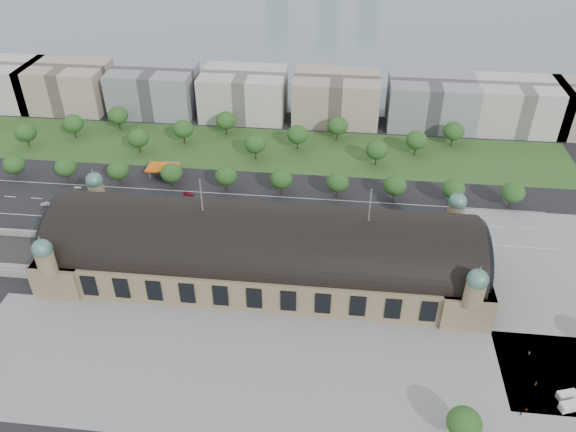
# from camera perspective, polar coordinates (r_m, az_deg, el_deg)

# --- Properties ---
(ground) EXTENTS (900.00, 900.00, 0.00)m
(ground) POSITION_cam_1_polar(r_m,az_deg,el_deg) (201.03, -2.47, -5.80)
(ground) COLOR black
(ground) RESTS_ON ground
(station) EXTENTS (150.00, 48.40, 44.30)m
(station) POSITION_cam_1_polar(r_m,az_deg,el_deg) (194.54, -2.54, -3.50)
(station) COLOR #857452
(station) RESTS_ON ground
(plaza_south) EXTENTS (190.00, 48.00, 0.12)m
(plaza_south) POSITION_cam_1_polar(r_m,az_deg,el_deg) (169.25, -1.22, -15.69)
(plaza_south) COLOR gray
(plaza_south) RESTS_ON ground
(plaza_east) EXTENTS (56.00, 100.00, 0.12)m
(plaza_east) POSITION_cam_1_polar(r_m,az_deg,el_deg) (214.08, 26.20, -7.16)
(plaza_east) COLOR gray
(plaza_east) RESTS_ON ground
(road_slab) EXTENTS (260.00, 26.00, 0.10)m
(road_slab) POSITION_cam_1_polar(r_m,az_deg,el_deg) (233.99, -5.97, 0.57)
(road_slab) COLOR black
(road_slab) RESTS_ON ground
(grass_belt) EXTENTS (300.00, 45.00, 0.10)m
(grass_belt) POSITION_cam_1_polar(r_m,az_deg,el_deg) (279.56, -2.77, 6.79)
(grass_belt) COLOR #2A5221
(grass_belt) RESTS_ON ground
(petrol_station) EXTENTS (14.00, 13.00, 5.05)m
(petrol_station) POSITION_cam_1_polar(r_m,az_deg,el_deg) (263.20, -12.13, 4.85)
(petrol_station) COLOR #E65C0D
(petrol_station) RESTS_ON ground
(lake) EXTENTS (700.00, 320.00, 0.08)m
(lake) POSITION_cam_1_polar(r_m,az_deg,el_deg) (468.29, 3.07, 18.40)
(lake) COLOR slate
(lake) RESTS_ON ground
(office_0) EXTENTS (45.00, 32.00, 24.00)m
(office_0) POSITION_cam_1_polar(r_m,az_deg,el_deg) (364.41, -27.22, 11.89)
(office_0) COLOR beige
(office_0) RESTS_ON ground
(office_1) EXTENTS (45.00, 32.00, 24.00)m
(office_1) POSITION_cam_1_polar(r_m,az_deg,el_deg) (344.64, -21.48, 12.16)
(office_1) COLOR tan
(office_1) RESTS_ON ground
(office_2) EXTENTS (45.00, 32.00, 24.00)m
(office_2) POSITION_cam_1_polar(r_m,az_deg,el_deg) (325.20, -13.41, 12.34)
(office_2) COLOR gray
(office_2) RESTS_ON ground
(office_3) EXTENTS (45.00, 32.00, 24.00)m
(office_3) POSITION_cam_1_polar(r_m,az_deg,el_deg) (312.63, -4.50, 12.27)
(office_3) COLOR beige
(office_3) RESTS_ON ground
(office_4) EXTENTS (45.00, 32.00, 24.00)m
(office_4) POSITION_cam_1_polar(r_m,az_deg,el_deg) (307.76, 4.90, 11.88)
(office_4) COLOR tan
(office_4) RESTS_ON ground
(office_5) EXTENTS (45.00, 32.00, 24.00)m
(office_5) POSITION_cam_1_polar(r_m,az_deg,el_deg) (310.96, 14.32, 11.17)
(office_5) COLOR gray
(office_5) RESTS_ON ground
(office_6) EXTENTS (45.00, 32.00, 24.00)m
(office_6) POSITION_cam_1_polar(r_m,az_deg,el_deg) (320.55, 22.40, 10.33)
(office_6) COLOR beige
(office_6) RESTS_ON ground
(tree_row_0) EXTENTS (9.60, 9.60, 11.52)m
(tree_row_0) POSITION_cam_1_polar(r_m,az_deg,el_deg) (278.95, -26.06, 4.75)
(tree_row_0) COLOR #2D2116
(tree_row_0) RESTS_ON ground
(tree_row_1) EXTENTS (9.60, 9.60, 11.52)m
(tree_row_1) POSITION_cam_1_polar(r_m,az_deg,el_deg) (267.25, -21.65, 4.64)
(tree_row_1) COLOR #2D2116
(tree_row_1) RESTS_ON ground
(tree_row_2) EXTENTS (9.60, 9.60, 11.52)m
(tree_row_2) POSITION_cam_1_polar(r_m,az_deg,el_deg) (257.25, -16.87, 4.49)
(tree_row_2) COLOR #2D2116
(tree_row_2) RESTS_ON ground
(tree_row_3) EXTENTS (9.60, 9.60, 11.52)m
(tree_row_3) POSITION_cam_1_polar(r_m,az_deg,el_deg) (249.18, -11.74, 4.29)
(tree_row_3) COLOR #2D2116
(tree_row_3) RESTS_ON ground
(tree_row_4) EXTENTS (9.60, 9.60, 11.52)m
(tree_row_4) POSITION_cam_1_polar(r_m,az_deg,el_deg) (243.21, -6.32, 4.05)
(tree_row_4) COLOR #2D2116
(tree_row_4) RESTS_ON ground
(tree_row_5) EXTENTS (9.60, 9.60, 11.52)m
(tree_row_5) POSITION_cam_1_polar(r_m,az_deg,el_deg) (239.51, -0.68, 3.75)
(tree_row_5) COLOR #2D2116
(tree_row_5) RESTS_ON ground
(tree_row_6) EXTENTS (9.60, 9.60, 11.52)m
(tree_row_6) POSITION_cam_1_polar(r_m,az_deg,el_deg) (238.18, 5.07, 3.42)
(tree_row_6) COLOR #2D2116
(tree_row_6) RESTS_ON ground
(tree_row_7) EXTENTS (9.60, 9.60, 11.52)m
(tree_row_7) POSITION_cam_1_polar(r_m,az_deg,el_deg) (239.27, 10.83, 3.05)
(tree_row_7) COLOR #2D2116
(tree_row_7) RESTS_ON ground
(tree_row_8) EXTENTS (9.60, 9.60, 11.52)m
(tree_row_8) POSITION_cam_1_polar(r_m,az_deg,el_deg) (242.73, 16.47, 2.65)
(tree_row_8) COLOR #2D2116
(tree_row_8) RESTS_ON ground
(tree_row_9) EXTENTS (9.60, 9.60, 11.52)m
(tree_row_9) POSITION_cam_1_polar(r_m,az_deg,el_deg) (248.48, 21.90, 2.25)
(tree_row_9) COLOR #2D2116
(tree_row_9) RESTS_ON ground
(tree_belt_0) EXTENTS (10.40, 10.40, 12.48)m
(tree_belt_0) POSITION_cam_1_polar(r_m,az_deg,el_deg) (306.29, -25.11, 7.72)
(tree_belt_0) COLOR #2D2116
(tree_belt_0) RESTS_ON ground
(tree_belt_1) EXTENTS (10.40, 10.40, 12.48)m
(tree_belt_1) POSITION_cam_1_polar(r_m,az_deg,el_deg) (306.66, -21.00, 8.77)
(tree_belt_1) COLOR #2D2116
(tree_belt_1) RESTS_ON ground
(tree_belt_2) EXTENTS (10.40, 10.40, 12.48)m
(tree_belt_2) POSITION_cam_1_polar(r_m,az_deg,el_deg) (308.67, -16.90, 9.76)
(tree_belt_2) COLOR #2D2116
(tree_belt_2) RESTS_ON ground
(tree_belt_3) EXTENTS (10.40, 10.40, 12.48)m
(tree_belt_3) POSITION_cam_1_polar(r_m,az_deg,el_deg) (281.73, -14.97, 7.68)
(tree_belt_3) COLOR #2D2116
(tree_belt_3) RESTS_ON ground
(tree_belt_4) EXTENTS (10.40, 10.40, 12.48)m
(tree_belt_4) POSITION_cam_1_polar(r_m,az_deg,el_deg) (285.94, -10.59, 8.69)
(tree_belt_4) COLOR #2D2116
(tree_belt_4) RESTS_ON ground
(tree_belt_5) EXTENTS (10.40, 10.40, 12.48)m
(tree_belt_5) POSITION_cam_1_polar(r_m,az_deg,el_deg) (291.83, -6.34, 9.63)
(tree_belt_5) COLOR #2D2116
(tree_belt_5) RESTS_ON ground
(tree_belt_6) EXTENTS (10.40, 10.40, 12.48)m
(tree_belt_6) POSITION_cam_1_polar(r_m,az_deg,el_deg) (267.25, -3.35, 7.33)
(tree_belt_6) COLOR #2D2116
(tree_belt_6) RESTS_ON ground
(tree_belt_7) EXTENTS (10.40, 10.40, 12.48)m
(tree_belt_7) POSITION_cam_1_polar(r_m,az_deg,el_deg) (275.65, 0.99, 8.28)
(tree_belt_7) COLOR #2D2116
(tree_belt_7) RESTS_ON ground
(tree_belt_8) EXTENTS (10.40, 10.40, 12.48)m
(tree_belt_8) POSITION_cam_1_polar(r_m,az_deg,el_deg) (285.57, 5.07, 9.13)
(tree_belt_8) COLOR #2D2116
(tree_belt_8) RESTS_ON ground
(tree_belt_9) EXTENTS (10.40, 10.40, 12.48)m
(tree_belt_9) POSITION_cam_1_polar(r_m,az_deg,el_deg) (264.53, 9.02, 6.64)
(tree_belt_9) COLOR #2D2116
(tree_belt_9) RESTS_ON ground
(tree_belt_10) EXTENTS (10.40, 10.40, 12.48)m
(tree_belt_10) POSITION_cam_1_polar(r_m,az_deg,el_deg) (276.95, 12.92, 7.51)
(tree_belt_10) COLOR #2D2116
(tree_belt_10) RESTS_ON ground
(tree_belt_11) EXTENTS (10.40, 10.40, 12.48)m
(tree_belt_11) POSITION_cam_1_polar(r_m,az_deg,el_deg) (290.58, 16.48, 8.27)
(tree_belt_11) COLOR #2D2116
(tree_belt_11) RESTS_ON ground
(tree_plaza_s) EXTENTS (9.00, 9.00, 10.64)m
(tree_plaza_s) POSITION_cam_1_polar(r_m,az_deg,el_deg) (157.25, 17.46, -19.42)
(tree_plaza_s) COLOR #2D2116
(tree_plaza_s) RESTS_ON ground
(traffic_car_0) EXTENTS (4.86, 2.03, 1.64)m
(traffic_car_0) POSITION_cam_1_polar(r_m,az_deg,el_deg) (256.40, -23.37, 1.15)
(traffic_car_0) COLOR silver
(traffic_car_0) RESTS_ON ground
(traffic_car_2) EXTENTS (5.21, 2.83, 1.39)m
(traffic_car_2) POSITION_cam_1_polar(r_m,az_deg,el_deg) (236.99, -12.33, 0.57)
(traffic_car_2) COLOR black
(traffic_car_2) RESTS_ON ground
(traffic_car_3) EXTENTS (4.76, 2.31, 1.34)m
(traffic_car_3) POSITION_cam_1_polar(r_m,az_deg,el_deg) (245.98, -10.04, 2.23)
(traffic_car_3) COLOR maroon
(traffic_car_3) RESTS_ON ground
(traffic_car_5) EXTENTS (4.14, 1.83, 1.32)m
(traffic_car_5) POSITION_cam_1_polar(r_m,az_deg,el_deg) (230.52, 11.26, -0.36)
(traffic_car_5) COLOR slate
(traffic_car_5) RESTS_ON ground
(traffic_car_6) EXTENTS (5.33, 2.65, 1.45)m
(traffic_car_6) POSITION_cam_1_polar(r_m,az_deg,el_deg) (227.65, 14.78, -1.38)
(traffic_car_6) COLOR silver
(traffic_car_6) RESTS_ON ground
(parked_car_0) EXTENTS (4.25, 3.35, 1.35)m
(parked_car_0) POSITION_cam_1_polar(r_m,az_deg,el_deg) (233.19, -15.51, -0.58)
(parked_car_0) COLOR black
(parked_car_0) RESTS_ON ground
(parked_car_1) EXTENTS (5.68, 4.86, 1.45)m
(parked_car_1) POSITION_cam_1_polar(r_m,az_deg,el_deg) (236.65, -19.45, -0.82)
(parked_car_1) COLOR maroon
(parked_car_1) RESTS_ON ground
(parked_car_2) EXTENTS (6.04, 4.08, 1.62)m
(parked_car_2) POSITION_cam_1_polar(r_m,az_deg,el_deg) (234.30, -18.19, -0.90)
(parked_car_2) COLOR #191946
(parked_car_2) RESTS_ON ground
(parked_car_3) EXTENTS (4.03, 2.84, 1.27)m
(parked_car_3) POSITION_cam_1_polar(r_m,az_deg,el_deg) (233.69, -16.45, -0.69)
(parked_car_3) COLOR #4F5156
(parked_car_3) RESTS_ON ground
(parked_car_4) EXTENTS (5.31, 3.40, 1.65)m
(parked_car_4) POSITION_cam_1_polar(r_m,az_deg,el_deg) (224.12, -9.19, -1.17)
(parked_car_4) COLOR white
(parked_car_4) RESTS_ON ground
(parked_car_5) EXTENTS (5.24, 3.75, 1.33)m
(parked_car_5) POSITION_cam_1_polar(r_m,az_deg,el_deg) (229.67, -14.45, -0.99)
(parked_car_5) COLOR #94959C
(parked_car_5) RESTS_ON ground
(parked_car_6) EXTENTS (5.75, 4.47, 1.55)m
(parked_car_6) POSITION_cam_1_polar(r_m,az_deg,el_deg) (221.57, -8.05, -1.54)
(parked_car_6) COLOR black
(parked_car_6) RESTS_ON ground
(bus_west) EXTENTS (13.51, 4.34, 3.70)m
(bus_west) POSITION_cam_1_polar(r_m,az_deg,el_deg) (222.07, -3.60, -0.79)
(bus_west) COLOR #BB471E
(bus_west) RESTS_ON ground
(bus_mid) EXTENTS (13.72, 4.38, 3.76)m
(bus_mid) POSITION_cam_1_polar(r_m,az_deg,el_deg) (224.75, -0.72, -0.22)
(bus_mid) COLOR silver
(bus_mid) RESTS_ON ground
(bus_east) EXTENTS (12.20, 2.92, 3.39)m
(bus_east) POSITION_cam_1_polar(r_m,az_deg,el_deg) (220.11, 8.91, -1.61)
(bus_east) COLOR beige
(bus_east) RESTS_ON ground
(van_east) EXTENTS (5.83, 3.70, 2.35)m
(van_east) POSITION_cam_1_polar(r_m,az_deg,el_deg) (180.20, 26.38, -16.03)
(van_east) COLOR silver
(van_east) RESTS_ON ground
(van_south) EXTENTS (6.33, 4.14, 2.55)m
(van_south) POSITION_cam_1_polar(r_m,az_deg,el_deg) (177.92, 26.68, -16.91)
(van_south) COLOR silver
(van_south) RESTS_ON ground
(pedestrian_1) EXTENTS (0.72, 0.85, 1.98)m
(pedestrian_1) POSITION_cam_1_polar(r_m,az_deg,el_deg) (179.81, 23.86, -15.34)
(pedestrian_1) COLOR gray
(pedestrian_1) RESTS_ON ground
(pedestrian_2) EXTENTS (0.88, 0.93, 1.68)m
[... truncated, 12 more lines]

